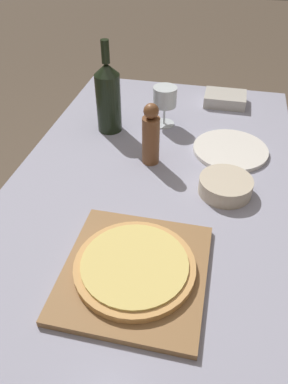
{
  "coord_description": "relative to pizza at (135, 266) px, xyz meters",
  "views": [
    {
      "loc": [
        0.17,
        -0.83,
        1.44
      ],
      "look_at": [
        0.0,
        -0.06,
        0.79
      ],
      "focal_mm": 35.0,
      "sensor_mm": 36.0,
      "label": 1
    }
  ],
  "objects": [
    {
      "name": "wine_bottle",
      "position": [
        -0.25,
        0.64,
        0.1
      ],
      "size": [
        0.09,
        0.09,
        0.33
      ],
      "color": "black",
      "rests_on": "dining_table"
    },
    {
      "name": "food_container",
      "position": [
        0.16,
        0.94,
        -0.01
      ],
      "size": [
        0.17,
        0.13,
        0.04
      ],
      "color": "#BCB7AD",
      "rests_on": "dining_table"
    },
    {
      "name": "cutting_board",
      "position": [
        0.0,
        0.0,
        -0.02
      ],
      "size": [
        0.33,
        0.35,
        0.02
      ],
      "color": "olive",
      "rests_on": "dining_table"
    },
    {
      "name": "dining_table",
      "position": [
        -0.03,
        0.29,
        -0.11
      ],
      "size": [
        0.88,
        1.61,
        0.73
      ],
      "color": "#9393A8",
      "rests_on": "ground_plane"
    },
    {
      "name": "pizza",
      "position": [
        0.0,
        0.0,
        0.0
      ],
      "size": [
        0.28,
        0.28,
        0.02
      ],
      "color": "tan",
      "rests_on": "cutting_board"
    },
    {
      "name": "wine_glass",
      "position": [
        -0.06,
        0.72,
        0.08
      ],
      "size": [
        0.09,
        0.09,
        0.15
      ],
      "color": "silver",
      "rests_on": "dining_table"
    },
    {
      "name": "small_bowl",
      "position": [
        0.19,
        0.35,
        -0.0
      ],
      "size": [
        0.16,
        0.16,
        0.05
      ],
      "color": "beige",
      "rests_on": "dining_table"
    },
    {
      "name": "dinner_plate",
      "position": [
        0.2,
        0.58,
        -0.02
      ],
      "size": [
        0.25,
        0.25,
        0.01
      ],
      "color": "silver",
      "rests_on": "dining_table"
    },
    {
      "name": "pepper_mill",
      "position": [
        -0.06,
        0.46,
        0.07
      ],
      "size": [
        0.06,
        0.06,
        0.21
      ],
      "color": "brown",
      "rests_on": "dining_table"
    },
    {
      "name": "ground_plane",
      "position": [
        -0.03,
        0.29,
        -0.76
      ],
      "size": [
        12.0,
        12.0,
        0.0
      ],
      "primitive_type": "plane",
      "color": "brown"
    }
  ]
}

